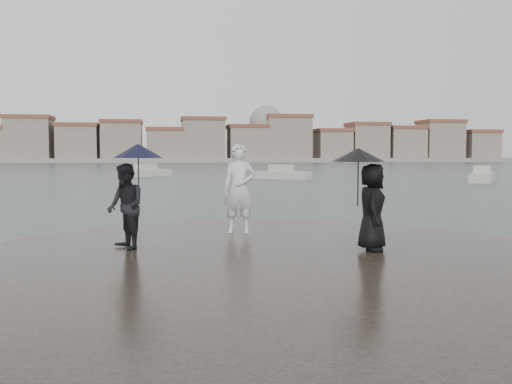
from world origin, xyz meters
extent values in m
plane|color=#2B3835|center=(0.00, 0.00, 0.00)|extent=(400.00, 400.00, 0.00)
cylinder|color=gray|center=(0.00, 3.50, 0.16)|extent=(12.50, 12.50, 0.32)
cylinder|color=#2D261E|center=(0.00, 3.50, 0.18)|extent=(11.90, 11.90, 0.36)
imported|color=silver|center=(-0.04, 6.87, 1.40)|extent=(0.85, 0.65, 2.07)
imported|color=black|center=(-2.53, 4.97, 1.19)|extent=(0.92, 1.00, 1.66)
cylinder|color=black|center=(-2.28, 5.07, 1.71)|extent=(0.02, 0.02, 0.90)
cone|color=black|center=(-2.28, 5.07, 2.26)|extent=(1.00, 1.00, 0.28)
imported|color=black|center=(2.09, 3.97, 1.19)|extent=(0.76, 0.94, 1.66)
cylinder|color=black|center=(1.84, 4.07, 1.66)|extent=(0.02, 0.02, 0.90)
cone|color=black|center=(1.84, 4.07, 2.18)|extent=(1.04, 1.04, 0.26)
cube|color=gray|center=(0.00, 163.00, 0.60)|extent=(260.00, 20.00, 1.20)
cube|color=gray|center=(-37.00, 160.00, 6.00)|extent=(12.00, 10.00, 12.00)
cube|color=brown|center=(-37.00, 160.00, 12.50)|extent=(12.60, 10.60, 1.00)
cube|color=gray|center=(-24.00, 160.00, 5.00)|extent=(11.00, 10.00, 10.00)
cube|color=brown|center=(-24.00, 160.00, 10.50)|extent=(11.60, 10.60, 1.00)
cube|color=gray|center=(-12.00, 160.00, 5.50)|extent=(11.00, 10.00, 11.00)
cube|color=brown|center=(-12.00, 160.00, 11.50)|extent=(11.60, 10.60, 1.00)
cube|color=gray|center=(0.00, 160.00, 4.50)|extent=(10.00, 10.00, 9.00)
cube|color=brown|center=(0.00, 160.00, 9.50)|extent=(10.60, 10.60, 1.00)
cube|color=gray|center=(11.00, 160.00, 6.00)|extent=(12.00, 10.00, 12.00)
cube|color=brown|center=(11.00, 160.00, 12.50)|extent=(12.60, 10.60, 1.00)
cube|color=gray|center=(24.00, 160.00, 5.00)|extent=(11.00, 10.00, 10.00)
cube|color=brown|center=(24.00, 160.00, 10.50)|extent=(11.60, 10.60, 1.00)
cube|color=gray|center=(36.00, 160.00, 6.50)|extent=(13.00, 10.00, 13.00)
cube|color=brown|center=(36.00, 160.00, 13.50)|extent=(13.60, 10.60, 1.00)
cube|color=gray|center=(50.00, 160.00, 4.50)|extent=(10.00, 10.00, 9.00)
cube|color=brown|center=(50.00, 160.00, 9.50)|extent=(10.60, 10.60, 1.00)
cube|color=gray|center=(61.00, 160.00, 5.50)|extent=(11.00, 10.00, 11.00)
cube|color=brown|center=(61.00, 160.00, 11.50)|extent=(11.60, 10.60, 1.00)
cube|color=gray|center=(73.00, 160.00, 5.00)|extent=(11.00, 10.00, 10.00)
cube|color=brown|center=(73.00, 160.00, 10.50)|extent=(11.60, 10.60, 1.00)
cube|color=gray|center=(85.00, 160.00, 6.00)|extent=(12.00, 10.00, 12.00)
cube|color=brown|center=(85.00, 160.00, 12.50)|extent=(12.60, 10.60, 1.00)
cube|color=gray|center=(98.00, 160.00, 4.50)|extent=(10.00, 10.00, 9.00)
cube|color=brown|center=(98.00, 160.00, 9.50)|extent=(10.60, 10.60, 1.00)
sphere|color=gray|center=(30.00, 162.00, 12.00)|extent=(10.00, 10.00, 10.00)
cube|color=beige|center=(23.89, 35.94, 0.25)|extent=(4.54, 5.38, 0.90)
cube|color=beige|center=(23.89, 35.94, 0.85)|extent=(2.15, 2.32, 0.90)
cube|color=beige|center=(-3.16, 52.51, 0.25)|extent=(5.30, 4.67, 0.90)
cube|color=beige|center=(-3.16, 52.51, 0.85)|extent=(2.31, 2.18, 0.90)
cube|color=beige|center=(8.98, 43.92, 0.25)|extent=(5.27, 4.73, 0.90)
cube|color=beige|center=(8.98, 43.92, 0.85)|extent=(2.31, 2.20, 0.90)
camera|label=1|loc=(-1.89, -6.24, 2.18)|focal=40.00mm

